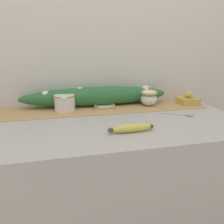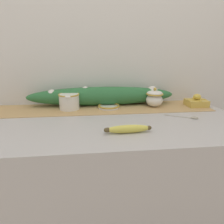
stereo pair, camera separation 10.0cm
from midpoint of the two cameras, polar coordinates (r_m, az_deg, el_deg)
The scene contains 10 objects.
countertop at distance 1.26m, azimuth 0.70°, elevation -21.58°, with size 1.44×0.71×0.89m, color #B7B2AD.
back_wall at distance 1.35m, azimuth -1.19°, elevation 15.83°, with size 2.24×0.04×2.40m, color silver.
table_runner at distance 1.24m, azimuth -0.41°, elevation 1.07°, with size 1.33×0.27×0.00m, color tan.
cream_pitcher at distance 1.22m, azimuth -9.86°, elevation 3.13°, with size 0.12×0.14×0.10m.
sugar_bowl at distance 1.30m, azimuth 14.21°, elevation 3.85°, with size 0.11×0.11×0.12m.
small_dish at distance 1.23m, azimuth 1.39°, elevation 1.58°, with size 0.13×0.13×0.02m.
banana at distance 0.88m, azimuth 7.85°, elevation -4.87°, with size 0.21×0.04×0.04m.
spoon at distance 1.16m, azimuth 24.24°, elevation -1.51°, with size 0.16×0.10×0.01m.
gift_box at distance 1.41m, azimuth 24.87°, elevation 2.58°, with size 0.13×0.11×0.08m.
poinsettia_garland at distance 1.29m, azimuth -0.55°, elevation 4.66°, with size 0.95×0.13×0.12m.
Camera 2 is at (-0.07, -0.98, 1.23)m, focal length 32.00 mm.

